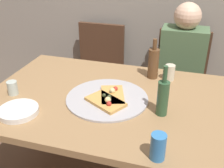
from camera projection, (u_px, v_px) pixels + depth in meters
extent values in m
cube|color=#99754C|center=(107.00, 100.00, 1.61)|extent=(1.43, 0.98, 0.04)
cylinder|color=#99754C|center=(49.00, 101.00, 2.31)|extent=(0.06, 0.06, 0.71)
cylinder|color=#99754C|center=(210.00, 127.00, 1.98)|extent=(0.06, 0.06, 0.71)
cylinder|color=#ADADB2|center=(107.00, 98.00, 1.57)|extent=(0.48, 0.48, 0.01)
cube|color=tan|center=(112.00, 95.00, 1.57)|extent=(0.19, 0.25, 0.02)
sphere|color=#EAD184|center=(112.00, 91.00, 1.58)|extent=(0.04, 0.04, 0.04)
sphere|color=#2D381E|center=(109.00, 97.00, 1.53)|extent=(0.02, 0.02, 0.02)
sphere|color=#B22D23|center=(115.00, 89.00, 1.61)|extent=(0.03, 0.03, 0.03)
cube|color=tan|center=(106.00, 102.00, 1.51)|extent=(0.26, 0.22, 0.02)
sphere|color=#EAD184|center=(108.00, 100.00, 1.49)|extent=(0.04, 0.04, 0.04)
sphere|color=#2D381E|center=(103.00, 95.00, 1.54)|extent=(0.02, 0.02, 0.02)
sphere|color=#B22D23|center=(109.00, 104.00, 1.46)|extent=(0.03, 0.03, 0.03)
cylinder|color=brown|center=(153.00, 64.00, 1.78)|extent=(0.07, 0.07, 0.20)
cylinder|color=brown|center=(155.00, 44.00, 1.72)|extent=(0.03, 0.03, 0.07)
cylinder|color=#2D5133|center=(163.00, 98.00, 1.40)|extent=(0.06, 0.06, 0.19)
cylinder|color=#2D5133|center=(165.00, 74.00, 1.33)|extent=(0.02, 0.02, 0.09)
cylinder|color=beige|center=(170.00, 72.00, 1.77)|extent=(0.06, 0.06, 0.11)
cylinder|color=#B7C6BC|center=(13.00, 88.00, 1.61)|extent=(0.06, 0.06, 0.08)
cylinder|color=#337AC1|center=(158.00, 147.00, 1.12)|extent=(0.07, 0.07, 0.12)
cylinder|color=white|center=(19.00, 111.00, 1.44)|extent=(0.21, 0.21, 0.03)
cube|color=#472D1E|center=(95.00, 77.00, 2.52)|extent=(0.44, 0.44, 0.05)
cube|color=#472D1E|center=(102.00, 47.00, 2.59)|extent=(0.44, 0.04, 0.45)
cylinder|color=#472D1E|center=(109.00, 112.00, 2.42)|extent=(0.04, 0.04, 0.42)
cylinder|color=#472D1E|center=(70.00, 105.00, 2.52)|extent=(0.04, 0.04, 0.42)
cylinder|color=#472D1E|center=(120.00, 92.00, 2.75)|extent=(0.04, 0.04, 0.42)
cylinder|color=#472D1E|center=(85.00, 87.00, 2.84)|extent=(0.04, 0.04, 0.42)
cube|color=#472D1E|center=(178.00, 88.00, 2.33)|extent=(0.44, 0.44, 0.05)
cube|color=#472D1E|center=(183.00, 55.00, 2.39)|extent=(0.44, 0.04, 0.45)
cylinder|color=#472D1E|center=(197.00, 126.00, 2.23)|extent=(0.04, 0.04, 0.42)
cylinder|color=#472D1E|center=(151.00, 119.00, 2.33)|extent=(0.04, 0.04, 0.42)
cylinder|color=#472D1E|center=(197.00, 103.00, 2.55)|extent=(0.04, 0.04, 0.42)
cylinder|color=#472D1E|center=(157.00, 97.00, 2.65)|extent=(0.04, 0.04, 0.42)
cube|color=#4C6B47|center=(182.00, 59.00, 2.22)|extent=(0.36, 0.22, 0.52)
sphere|color=beige|center=(188.00, 16.00, 2.06)|extent=(0.21, 0.21, 0.21)
cylinder|color=black|center=(187.00, 99.00, 2.16)|extent=(0.12, 0.40, 0.12)
cylinder|color=black|center=(167.00, 96.00, 2.20)|extent=(0.12, 0.40, 0.12)
cylinder|color=black|center=(182.00, 137.00, 2.09)|extent=(0.11, 0.11, 0.45)
cylinder|color=black|center=(161.00, 133.00, 2.13)|extent=(0.11, 0.11, 0.45)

